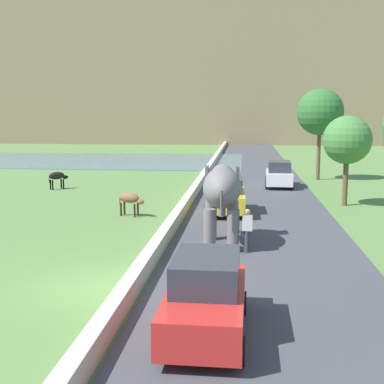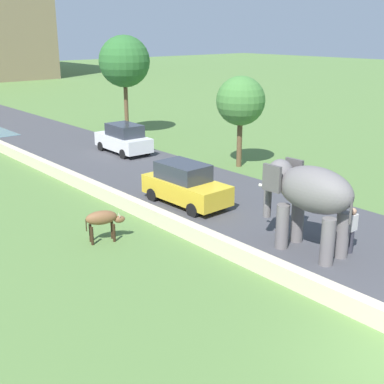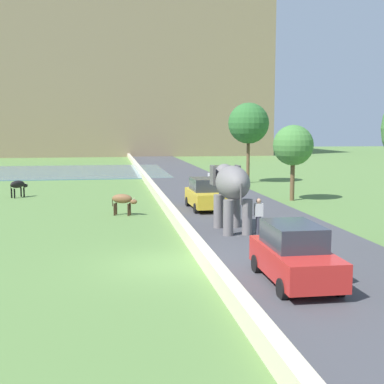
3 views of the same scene
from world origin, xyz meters
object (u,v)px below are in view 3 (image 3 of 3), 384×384
at_px(person_beside_elephant, 258,216).
at_px(car_yellow, 205,194).
at_px(cow_black, 18,185).
at_px(elephant, 231,187).
at_px(car_red, 294,254).
at_px(car_white, 223,178).
at_px(cow_brown, 123,200).

bearing_deg(person_beside_elephant, car_yellow, 97.35).
height_order(car_yellow, cow_black, car_yellow).
bearing_deg(elephant, cow_black, 130.28).
height_order(car_red, car_white, same).
height_order(elephant, cow_black, elephant).
height_order(person_beside_elephant, car_yellow, car_yellow).
bearing_deg(car_red, car_yellow, 90.01).
height_order(person_beside_elephant, cow_black, person_beside_elephant).
distance_m(car_red, car_white, 23.93).
distance_m(car_white, cow_brown, 13.19).
bearing_deg(cow_black, person_beside_elephant, -49.67).
bearing_deg(car_red, elephant, 90.06).
xyz_separation_m(elephant, cow_brown, (-4.67, 5.13, -1.20)).
bearing_deg(cow_brown, car_white, 53.61).
bearing_deg(person_beside_elephant, car_red, -97.83).
bearing_deg(car_red, cow_black, 118.06).
height_order(car_red, car_yellow, same).
bearing_deg(car_yellow, cow_black, 147.65).
bearing_deg(cow_brown, cow_black, 128.97).
bearing_deg(elephant, car_yellow, 89.94).
bearing_deg(car_white, cow_black, -171.26).
relative_size(car_white, cow_brown, 2.86).
distance_m(person_beside_elephant, car_yellow, 7.41).
bearing_deg(person_beside_elephant, elephant, 131.00).
xyz_separation_m(elephant, person_beside_elephant, (0.95, -1.10, -1.16)).
relative_size(elephant, person_beside_elephant, 2.14).
bearing_deg(car_white, elephant, -101.33).
xyz_separation_m(car_red, cow_brown, (-4.68, 13.11, -0.06)).
bearing_deg(car_white, car_red, -97.56).
relative_size(person_beside_elephant, car_yellow, 0.40).
distance_m(elephant, car_yellow, 6.36).
bearing_deg(cow_brown, car_yellow, 13.49).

